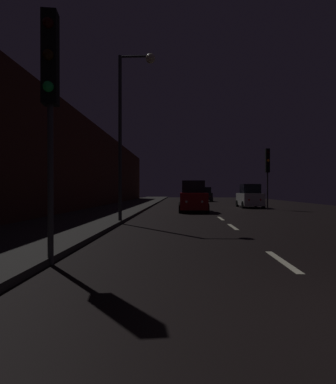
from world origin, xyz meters
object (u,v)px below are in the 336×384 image
object	(u,v)px
traffic_light_near_left	(50,80)
traffic_light_far_right	(268,165)
car_approaching_headlights	(193,198)
car_distant_taillights	(205,195)
streetlamp_overhead	(129,113)
car_parked_right_far	(250,197)

from	to	relation	value
traffic_light_near_left	traffic_light_far_right	distance (m)	21.97
car_approaching_headlights	car_distant_taillights	world-z (taller)	car_approaching_headlights
traffic_light_far_right	car_approaching_headlights	size ratio (longest dim) A/B	1.11
traffic_light_far_right	streetlamp_overhead	distance (m)	14.79
car_approaching_headlights	car_parked_right_far	bearing A→B (deg)	138.07
traffic_light_near_left	car_parked_right_far	bearing A→B (deg)	149.73
traffic_light_near_left	car_distant_taillights	world-z (taller)	traffic_light_near_left
traffic_light_near_left	car_approaching_headlights	bearing A→B (deg)	159.01
car_parked_right_far	car_distant_taillights	distance (m)	16.24
traffic_light_near_left	car_distant_taillights	xyz separation A→B (m)	(6.13, 38.64, -2.90)
streetlamp_overhead	car_distant_taillights	xyz separation A→B (m)	(5.80, 30.29, -4.20)
streetlamp_overhead	car_parked_right_far	bearing A→B (deg)	59.28
traffic_light_near_left	car_approaching_headlights	distance (m)	17.39
car_approaching_headlights	car_parked_right_far	distance (m)	7.85
traffic_light_near_left	streetlamp_overhead	bearing A→B (deg)	168.73
traffic_light_far_right	car_parked_right_far	xyz separation A→B (m)	(-0.80, 2.86, -2.57)
streetlamp_overhead	car_parked_right_far	size ratio (longest dim) A/B	1.89
car_distant_taillights	car_approaching_headlights	bearing A→B (deg)	173.31
streetlamp_overhead	traffic_light_far_right	bearing A→B (deg)	50.87
traffic_light_far_right	car_parked_right_far	bearing A→B (deg)	-164.12
traffic_light_far_right	car_parked_right_far	size ratio (longest dim) A/B	1.18
traffic_light_far_right	traffic_light_near_left	bearing A→B (deg)	-25.67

